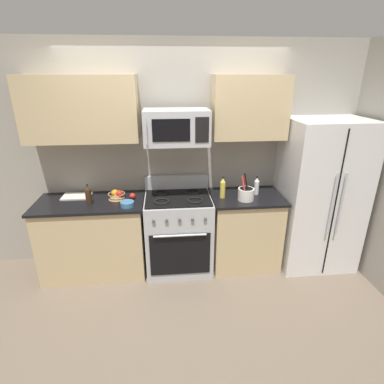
{
  "coord_description": "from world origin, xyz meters",
  "views": [
    {
      "loc": [
        -0.14,
        -2.58,
        2.24
      ],
      "look_at": [
        0.15,
        0.49,
        1.03
      ],
      "focal_mm": 28.42,
      "sensor_mm": 36.0,
      "label": 1
    }
  ],
  "objects_px": {
    "range_oven": "(179,232)",
    "cutting_board": "(77,196)",
    "microwave": "(176,127)",
    "bottle_soy": "(88,195)",
    "utensil_crock": "(246,194)",
    "fruit_basket": "(117,195)",
    "bottle_oil": "(223,188)",
    "refrigerator": "(319,195)",
    "prep_bowl": "(127,204)",
    "bottle_vinegar": "(256,186)",
    "apple_loose": "(132,196)"
  },
  "relations": [
    {
      "from": "microwave",
      "to": "bottle_soy",
      "type": "distance_m",
      "value": 1.2
    },
    {
      "from": "bottle_soy",
      "to": "prep_bowl",
      "type": "relative_size",
      "value": 1.52
    },
    {
      "from": "microwave",
      "to": "cutting_board",
      "type": "xyz_separation_m",
      "value": [
        -1.16,
        0.13,
        -0.79
      ]
    },
    {
      "from": "fruit_basket",
      "to": "bottle_oil",
      "type": "bearing_deg",
      "value": -3.92
    },
    {
      "from": "bottle_oil",
      "to": "utensil_crock",
      "type": "bearing_deg",
      "value": -20.49
    },
    {
      "from": "fruit_basket",
      "to": "bottle_vinegar",
      "type": "xyz_separation_m",
      "value": [
        1.61,
        -0.02,
        0.06
      ]
    },
    {
      "from": "microwave",
      "to": "bottle_soy",
      "type": "relative_size",
      "value": 3.04
    },
    {
      "from": "microwave",
      "to": "utensil_crock",
      "type": "bearing_deg",
      "value": -10.8
    },
    {
      "from": "range_oven",
      "to": "cutting_board",
      "type": "height_order",
      "value": "range_oven"
    },
    {
      "from": "utensil_crock",
      "to": "fruit_basket",
      "type": "relative_size",
      "value": 1.69
    },
    {
      "from": "cutting_board",
      "to": "bottle_soy",
      "type": "relative_size",
      "value": 1.41
    },
    {
      "from": "fruit_basket",
      "to": "prep_bowl",
      "type": "relative_size",
      "value": 1.29
    },
    {
      "from": "utensil_crock",
      "to": "microwave",
      "type": "bearing_deg",
      "value": 169.2
    },
    {
      "from": "microwave",
      "to": "fruit_basket",
      "type": "height_order",
      "value": "microwave"
    },
    {
      "from": "refrigerator",
      "to": "apple_loose",
      "type": "bearing_deg",
      "value": 178.75
    },
    {
      "from": "microwave",
      "to": "cutting_board",
      "type": "relative_size",
      "value": 2.15
    },
    {
      "from": "bottle_vinegar",
      "to": "bottle_soy",
      "type": "relative_size",
      "value": 0.98
    },
    {
      "from": "utensil_crock",
      "to": "fruit_basket",
      "type": "xyz_separation_m",
      "value": [
        -1.44,
        0.17,
        -0.03
      ]
    },
    {
      "from": "cutting_board",
      "to": "prep_bowl",
      "type": "distance_m",
      "value": 0.69
    },
    {
      "from": "apple_loose",
      "to": "bottle_vinegar",
      "type": "distance_m",
      "value": 1.43
    },
    {
      "from": "refrigerator",
      "to": "fruit_basket",
      "type": "relative_size",
      "value": 9.34
    },
    {
      "from": "microwave",
      "to": "bottle_soy",
      "type": "height_order",
      "value": "microwave"
    },
    {
      "from": "fruit_basket",
      "to": "prep_bowl",
      "type": "height_order",
      "value": "fruit_basket"
    },
    {
      "from": "utensil_crock",
      "to": "bottle_vinegar",
      "type": "xyz_separation_m",
      "value": [
        0.17,
        0.16,
        0.03
      ]
    },
    {
      "from": "bottle_vinegar",
      "to": "prep_bowl",
      "type": "height_order",
      "value": "bottle_vinegar"
    },
    {
      "from": "microwave",
      "to": "apple_loose",
      "type": "xyz_separation_m",
      "value": [
        -0.51,
        0.0,
        -0.77
      ]
    },
    {
      "from": "range_oven",
      "to": "cutting_board",
      "type": "bearing_deg",
      "value": 172.46
    },
    {
      "from": "apple_loose",
      "to": "bottle_oil",
      "type": "relative_size",
      "value": 0.27
    },
    {
      "from": "refrigerator",
      "to": "prep_bowl",
      "type": "xyz_separation_m",
      "value": [
        -2.22,
        -0.16,
        0.05
      ]
    },
    {
      "from": "utensil_crock",
      "to": "apple_loose",
      "type": "xyz_separation_m",
      "value": [
        -1.27,
        0.15,
        -0.04
      ]
    },
    {
      "from": "cutting_board",
      "to": "bottle_vinegar",
      "type": "distance_m",
      "value": 2.08
    },
    {
      "from": "cutting_board",
      "to": "bottle_oil",
      "type": "height_order",
      "value": "bottle_oil"
    },
    {
      "from": "microwave",
      "to": "utensil_crock",
      "type": "height_order",
      "value": "microwave"
    },
    {
      "from": "refrigerator",
      "to": "cutting_board",
      "type": "bearing_deg",
      "value": 176.56
    },
    {
      "from": "utensil_crock",
      "to": "bottle_soy",
      "type": "relative_size",
      "value": 1.43
    },
    {
      "from": "refrigerator",
      "to": "apple_loose",
      "type": "distance_m",
      "value": 2.19
    },
    {
      "from": "microwave",
      "to": "utensil_crock",
      "type": "relative_size",
      "value": 2.13
    },
    {
      "from": "utensil_crock",
      "to": "apple_loose",
      "type": "bearing_deg",
      "value": 173.35
    },
    {
      "from": "bottle_vinegar",
      "to": "bottle_oil",
      "type": "bearing_deg",
      "value": -171.03
    },
    {
      "from": "apple_loose",
      "to": "bottle_vinegar",
      "type": "relative_size",
      "value": 0.31
    },
    {
      "from": "cutting_board",
      "to": "bottle_vinegar",
      "type": "xyz_separation_m",
      "value": [
        2.08,
        -0.11,
        0.09
      ]
    },
    {
      "from": "range_oven",
      "to": "apple_loose",
      "type": "distance_m",
      "value": 0.7
    },
    {
      "from": "bottle_oil",
      "to": "range_oven",
      "type": "bearing_deg",
      "value": 177.21
    },
    {
      "from": "microwave",
      "to": "bottle_vinegar",
      "type": "bearing_deg",
      "value": 0.83
    },
    {
      "from": "range_oven",
      "to": "apple_loose",
      "type": "bearing_deg",
      "value": 176.59
    },
    {
      "from": "utensil_crock",
      "to": "cutting_board",
      "type": "bearing_deg",
      "value": 171.95
    },
    {
      "from": "refrigerator",
      "to": "fruit_basket",
      "type": "height_order",
      "value": "refrigerator"
    },
    {
      "from": "refrigerator",
      "to": "prep_bowl",
      "type": "bearing_deg",
      "value": -176.01
    },
    {
      "from": "range_oven",
      "to": "bottle_soy",
      "type": "distance_m",
      "value": 1.11
    },
    {
      "from": "utensil_crock",
      "to": "bottle_oil",
      "type": "relative_size",
      "value": 1.28
    }
  ]
}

